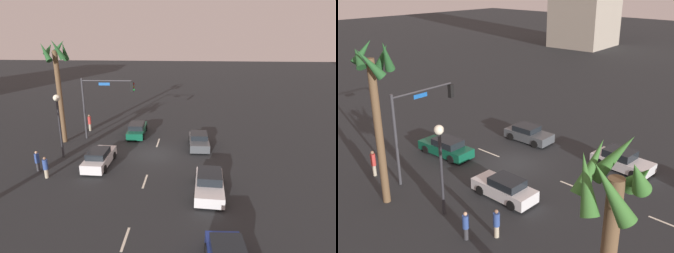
# 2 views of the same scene
# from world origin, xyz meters

# --- Properties ---
(ground_plane) EXTENTS (220.00, 220.00, 0.00)m
(ground_plane) POSITION_xyz_m (0.00, 0.00, 0.00)
(ground_plane) COLOR #232628
(lane_stripe_1) EXTENTS (1.82, 0.14, 0.01)m
(lane_stripe_1) POSITION_xyz_m (-11.19, 0.00, 0.01)
(lane_stripe_1) COLOR silver
(lane_stripe_1) RESTS_ON ground_plane
(lane_stripe_2) EXTENTS (2.02, 0.14, 0.01)m
(lane_stripe_2) POSITION_xyz_m (-5.08, 0.00, 0.01)
(lane_stripe_2) COLOR silver
(lane_stripe_2) RESTS_ON ground_plane
(lane_stripe_3) EXTENTS (2.30, 0.14, 0.01)m
(lane_stripe_3) POSITION_xyz_m (2.81, 0.00, 0.01)
(lane_stripe_3) COLOR silver
(lane_stripe_3) RESTS_ON ground_plane
(car_0) EXTENTS (4.27, 1.80, 1.40)m
(car_0) POSITION_xyz_m (-2.74, 4.11, 0.65)
(car_0) COLOR silver
(car_0) RESTS_ON ground_plane
(car_1) EXTENTS (4.67, 1.99, 1.37)m
(car_1) POSITION_xyz_m (4.92, 2.50, 0.63)
(car_1) COLOR #0F5138
(car_1) RESTS_ON ground_plane
(car_4) EXTENTS (4.37, 2.09, 1.39)m
(car_4) POSITION_xyz_m (-6.17, -4.54, 0.64)
(car_4) COLOR silver
(car_4) RESTS_ON ground_plane
(car_5) EXTENTS (4.09, 1.99, 1.32)m
(car_5) POSITION_xyz_m (2.07, -4.00, 0.62)
(car_5) COLOR #474C51
(car_5) RESTS_ON ground_plane
(traffic_signal) EXTENTS (0.53, 5.28, 6.21)m
(traffic_signal) POSITION_xyz_m (3.64, 5.79, 4.23)
(traffic_signal) COLOR #38383D
(traffic_signal) RESTS_ON ground_plane
(streetlamp) EXTENTS (0.56, 0.56, 5.52)m
(streetlamp) POSITION_xyz_m (-1.35, 7.82, 3.92)
(streetlamp) COLOR #2D2D33
(streetlamp) RESTS_ON ground_plane
(pedestrian_0) EXTENTS (0.50, 0.50, 1.67)m
(pedestrian_0) POSITION_xyz_m (-5.15, 7.35, 0.87)
(pedestrian_0) COLOR #B2A58C
(pedestrian_0) RESTS_ON ground_plane
(pedestrian_1) EXTENTS (0.46, 0.46, 1.86)m
(pedestrian_1) POSITION_xyz_m (5.92, 8.06, 0.99)
(pedestrian_1) COLOR #B2A58C
(pedestrian_1) RESTS_ON ground_plane
(pedestrian_2) EXTENTS (0.50, 0.50, 1.65)m
(pedestrian_2) POSITION_xyz_m (-4.10, 8.57, 0.86)
(pedestrian_2) COLOR #333338
(pedestrian_2) RESTS_ON ground_plane
(palm_tree_0) EXTENTS (2.57, 2.59, 9.91)m
(palm_tree_0) POSITION_xyz_m (2.23, 9.27, 7.03)
(palm_tree_0) COLOR brown
(palm_tree_0) RESTS_ON ground_plane
(palm_tree_1) EXTENTS (2.41, 2.79, 8.75)m
(palm_tree_1) POSITION_xyz_m (-12.95, 10.59, 6.18)
(palm_tree_1) COLOR brown
(palm_tree_1) RESTS_ON ground_plane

